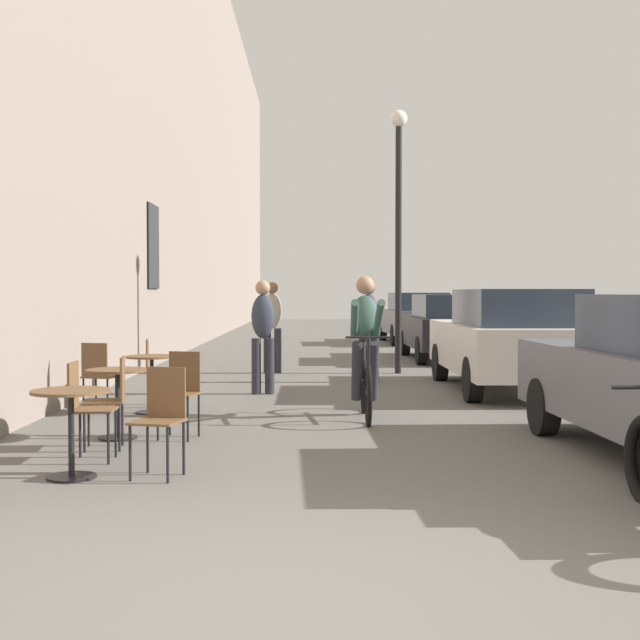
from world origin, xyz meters
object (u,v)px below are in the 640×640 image
Objects in this scene: cafe_chair_near_toward_wall at (161,413)px; parked_car_fourth at (416,317)px; cafe_chair_far_toward_street at (99,372)px; cyclist_on_bicycle at (365,350)px; street_lamp at (399,207)px; cafe_table_mid at (117,388)px; cafe_table_near at (71,414)px; cafe_chair_mid_toward_street at (181,388)px; cafe_chair_mid_toward_wall at (112,395)px; cafe_chair_far_toward_wall at (155,367)px; pedestrian_mid at (369,325)px; pedestrian_far at (273,322)px; pedestrian_near at (263,330)px; parked_car_third at (448,326)px; parked_car_second at (510,338)px; cafe_chair_near_toward_street at (85,403)px; cafe_table_far at (152,372)px.

parked_car_fourth is (4.33, 18.28, 0.27)m from cafe_chair_near_toward_wall.
parked_car_fourth is at bearing 68.67° from cafe_chair_far_toward_street.
cyclist_on_bicycle is 6.07m from street_lamp.
cafe_chair_far_toward_street is (-0.65, 1.78, -0.00)m from cafe_table_mid.
cafe_chair_mid_toward_street is at bearing 72.96° from cafe_table_near.
cafe_chair_far_toward_street is 7.23m from street_lamp.
cafe_chair_mid_toward_wall is at bearing -82.42° from cafe_table_mid.
cafe_table_near is 19.03m from parked_car_fourth.
cafe_table_mid is 0.57m from cafe_chair_mid_toward_wall.
pedestrian_mid is at bearing 44.29° from cafe_chair_far_toward_wall.
pedestrian_far is at bearing 103.91° from cyclist_on_bicycle.
pedestrian_near is at bearing 80.45° from cafe_chair_mid_toward_street.
pedestrian_mid is 5.10m from parked_car_third.
pedestrian_far reaches higher than pedestrian_near.
cafe_table_mid is 0.65m from cafe_chair_mid_toward_street.
cyclist_on_bicycle is 0.36× the size of street_lamp.
cafe_chair_far_toward_street is 0.21× the size of parked_car_fourth.
parked_car_fourth is at bearing 89.51° from parked_car_third.
street_lamp reaches higher than pedestrian_far.
parked_car_second is at bearing 48.30° from cyclist_on_bicycle.
pedestrian_mid is at bearing -114.13° from parked_car_third.
pedestrian_mid is at bearing 73.16° from cafe_chair_near_toward_wall.
cafe_table_near is at bearing -111.86° from street_lamp.
pedestrian_far reaches higher than cafe_chair_far_toward_street.
cafe_chair_near_toward_street is at bearing -118.46° from cafe_chair_mid_toward_street.
cafe_chair_near_toward_street is at bearing -133.60° from parked_car_second.
pedestrian_far reaches higher than cafe_chair_near_toward_wall.
cafe_table_far is at bearing -123.00° from pedestrian_near.
pedestrian_mid is (2.91, 7.32, 0.44)m from cafe_table_near.
pedestrian_near is (1.22, 5.67, 0.43)m from cafe_table_near.
cafe_chair_far_toward_wall is (-0.72, 2.43, 0.00)m from cafe_chair_mid_toward_street.
cafe_chair_far_toward_wall is 6.38m from street_lamp.
cafe_table_mid is at bearing 97.58° from cafe_chair_mid_toward_wall.
cafe_chair_near_toward_wall is 9.60m from street_lamp.
parked_car_second is at bearing 42.91° from cafe_chair_mid_toward_street.
cafe_chair_near_toward_street reaches higher than cafe_table_mid.
cafe_table_mid is at bearing -150.81° from cyclist_on_bicycle.
cafe_chair_mid_toward_wall is 1.24× the size of cafe_table_far.
cafe_chair_far_toward_wall is 0.51× the size of cyclist_on_bicycle.
cafe_table_near is 0.42× the size of pedestrian_mid.
cyclist_on_bicycle is 2.72m from pedestrian_near.
cafe_table_far is at bearing 90.86° from cafe_table_near.
cafe_chair_mid_toward_wall is at bearing -115.01° from street_lamp.
cafe_table_near is 0.81× the size of cafe_chair_far_toward_street.
cyclist_on_bicycle is at bearing -94.42° from pedestrian_mid.
street_lamp reaches higher than parked_car_third.
cafe_chair_near_toward_wall is 0.52× the size of pedestrian_far.
cyclist_on_bicycle reaches higher than cafe_chair_mid_toward_street.
pedestrian_far reaches higher than parked_car_second.
cafe_chair_far_toward_street is 5.18m from pedestrian_mid.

